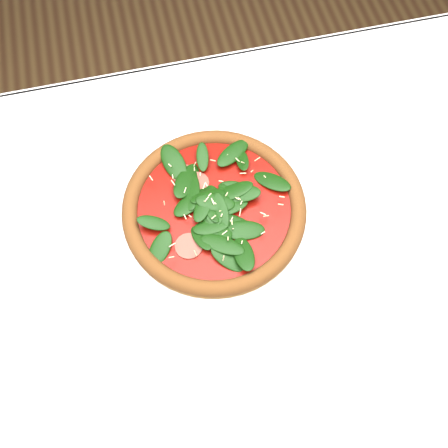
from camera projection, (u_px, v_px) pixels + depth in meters
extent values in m
plane|color=brown|center=(230.00, 349.00, 1.45)|extent=(6.00, 6.00, 0.00)
cube|color=white|center=(235.00, 259.00, 0.79)|extent=(1.20, 0.80, 0.04)
cylinder|color=#462F1C|center=(398.00, 150.00, 1.32)|extent=(0.06, 0.06, 0.71)
cube|color=white|center=(188.00, 100.00, 1.04)|extent=(1.20, 0.01, 0.22)
cylinder|color=white|center=(214.00, 213.00, 0.80)|extent=(0.34, 0.34, 0.01)
torus|color=white|center=(214.00, 212.00, 0.79)|extent=(0.34, 0.34, 0.01)
cylinder|color=olive|center=(214.00, 210.00, 0.79)|extent=(0.34, 0.34, 0.01)
torus|color=#A75E26|center=(214.00, 208.00, 0.78)|extent=(0.34, 0.34, 0.02)
cylinder|color=#8E0A05|center=(214.00, 208.00, 0.78)|extent=(0.28, 0.28, 0.00)
cylinder|color=brown|center=(214.00, 207.00, 0.78)|extent=(0.25, 0.25, 0.00)
ellipsoid|color=#123409|center=(214.00, 204.00, 0.77)|extent=(0.27, 0.27, 0.02)
cylinder|color=beige|center=(214.00, 202.00, 0.76)|extent=(0.25, 0.25, 0.00)
cylinder|color=white|center=(338.00, 77.00, 0.92)|extent=(0.13, 0.13, 0.01)
torus|color=white|center=(338.00, 75.00, 0.92)|extent=(0.13, 0.13, 0.01)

